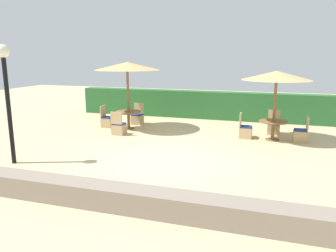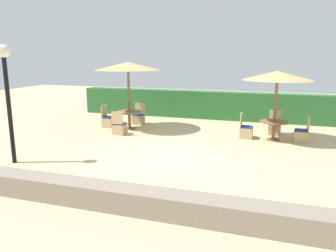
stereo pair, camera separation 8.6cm
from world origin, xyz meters
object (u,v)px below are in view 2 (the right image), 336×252
Objects in this scene: parasol_back_right at (277,76)px; patio_chair_back_left_south at (120,128)px; round_table_back_right at (274,125)px; patio_chair_back_right_east at (302,135)px; patio_chair_back_right_west at (246,131)px; patio_chair_back_right_north at (274,128)px; lamp_post at (6,81)px; parasol_back_left at (128,66)px; patio_chair_back_left_west at (108,121)px; round_table_back_left at (129,115)px; patio_chair_back_left_north at (138,118)px.

patio_chair_back_left_south is at bearing -170.97° from parasol_back_right.
round_table_back_right is 1.00m from patio_chair_back_right_east.
patio_chair_back_right_west and patio_chair_back_right_north have the same top height.
patio_chair_back_right_north is (1.01, 0.96, 0.00)m from patio_chair_back_right_west.
lamp_post is at bearing -145.00° from round_table_back_right.
patio_chair_back_left_south is (1.36, 4.05, -2.09)m from lamp_post.
lamp_post is 3.57× the size of patio_chair_back_right_west.
parasol_back_left is 2.97× the size of patio_chair_back_left_west.
round_table_back_right is (5.76, -0.13, -2.04)m from parasol_back_left.
parasol_back_right reaches higher than patio_chair_back_right_west.
lamp_post reaches higher than patio_chair_back_right_east.
parasol_back_right is at bearing -1.26° from round_table_back_left.
patio_chair_back_right_north is (6.81, 0.80, 0.00)m from patio_chair_back_left_west.
patio_chair_back_right_east reaches higher than round_table_back_right.
parasol_back_right is (5.76, -0.13, 1.74)m from round_table_back_left.
patio_chair_back_left_north is at bearing -1.80° from patio_chair_back_right_north.
round_table_back_left is at bearing 92.52° from patio_chair_back_left_south.
lamp_post is at bearing 39.83° from patio_chair_back_right_north.
parasol_back_left is at bearing 92.52° from patio_chair_back_left_south.
patio_chair_back_right_north reaches higher than round_table_back_left.
round_table_back_right is at bearing 35.00° from lamp_post.
lamp_post is 4.76m from patio_chair_back_left_south.
patio_chair_back_right_west is at bearing 43.45° from patio_chair_back_right_north.
parasol_back_right is (5.72, 0.91, 2.06)m from patio_chair_back_left_south.
patio_chair_back_right_east is (6.72, -0.09, -2.33)m from parasol_back_left.
lamp_post is 3.17× the size of round_table_back_left.
patio_chair_back_left_north is at bearing 168.73° from round_table_back_right.
patio_chair_back_left_west is 1.00× the size of patio_chair_back_right_west.
parasol_back_left is at bearing -91.33° from patio_chair_back_right_west.
lamp_post reaches higher than patio_chair_back_right_north.
patio_chair_back_left_west is at bearing 178.59° from parasol_back_right.
patio_chair_back_left_south is 1.00× the size of patio_chair_back_right_north.
patio_chair_back_right_north is at bearing 44.70° from patio_chair_back_right_east.
patio_chair_back_right_west is 1.00× the size of patio_chair_back_right_east.
round_table_back_right is at bearing 168.73° from patio_chair_back_left_north.
round_table_back_right is at bearing -1.26° from parasol_back_left.
patio_chair_back_right_north is at bearing 88.29° from parasol_back_right.
patio_chair_back_left_south is 0.37× the size of parasol_back_right.
patio_chair_back_left_west and patio_chair_back_right_east have the same top height.
patio_chair_back_left_north is 6.26m from parasol_back_right.
patio_chair_back_right_west and patio_chair_back_right_east have the same top height.
round_table_back_left is at bearing 91.57° from patio_chair_back_left_north.
patio_chair_back_right_north and patio_chair_back_right_east have the same top height.
patio_chair_back_left_north is (-0.03, 1.03, -0.32)m from round_table_back_left.
patio_chair_back_left_west and patio_chair_back_right_north have the same top height.
patio_chair_back_right_north is at bearing 8.29° from parasol_back_left.
patio_chair_back_right_west is at bearing 166.68° from patio_chair_back_left_north.
patio_chair_back_right_east is (6.72, -0.09, -0.32)m from round_table_back_left.
parasol_back_right is 2.69× the size of patio_chair_back_right_east.
round_table_back_right is at bearing 0.00° from parasol_back_right.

